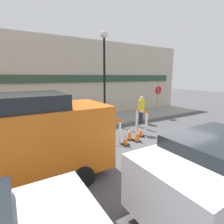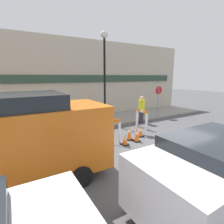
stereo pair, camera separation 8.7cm
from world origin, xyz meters
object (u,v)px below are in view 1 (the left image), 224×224
object	(u,v)px
streetlamp_post	(104,65)
stop_sign	(158,96)
person_worker	(141,109)
parked_car_1	(220,169)
work_van	(6,140)
person_pedestrian	(41,110)

from	to	relation	value
streetlamp_post	stop_sign	bearing A→B (deg)	-6.71
person_worker	stop_sign	bearing A→B (deg)	-179.88
parked_car_1	work_van	world-z (taller)	work_van
stop_sign	work_van	distance (m)	10.40
stop_sign	person_worker	bearing A→B (deg)	19.36
stop_sign	work_van	world-z (taller)	work_van
stop_sign	parked_car_1	xyz separation A→B (m)	(-5.59, -7.35, -0.60)
work_van	streetlamp_post	bearing A→B (deg)	40.38
person_worker	work_van	bearing A→B (deg)	7.26
person_pedestrian	work_van	size ratio (longest dim) A/B	0.32
streetlamp_post	person_worker	xyz separation A→B (m)	(2.04, -1.16, -2.70)
person_pedestrian	work_van	xyz separation A→B (m)	(-1.75, -5.77, 0.34)
parked_car_1	work_van	size ratio (longest dim) A/B	0.73
person_worker	work_van	world-z (taller)	work_van
person_pedestrian	parked_car_1	bearing A→B (deg)	129.78
person_pedestrian	work_van	world-z (taller)	work_van
streetlamp_post	work_van	size ratio (longest dim) A/B	1.02
work_van	person_worker	bearing A→B (deg)	24.74
streetlamp_post	person_pedestrian	size ratio (longest dim) A/B	3.22
streetlamp_post	person_worker	distance (m)	3.58
parked_car_1	streetlamp_post	bearing A→B (deg)	79.66
streetlamp_post	stop_sign	size ratio (longest dim) A/B	2.53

